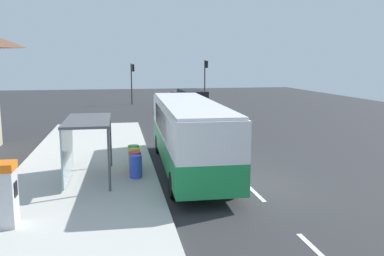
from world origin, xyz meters
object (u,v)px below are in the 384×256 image
ticket_machine (5,194)px  recycling_bin_red (135,163)px  sedan_near (179,98)px  white_van (192,100)px  bus_shelter (80,133)px  recycling_bin_yellow (134,159)px  traffic_light_far_side (132,77)px  bus (189,131)px  traffic_light_near_side (206,75)px  recycling_bin_green (134,155)px  recycling_bin_blue (136,167)px

ticket_machine → recycling_bin_red: (4.01, 5.11, -0.52)m
sedan_near → white_van: bearing=-90.7°
bus_shelter → sedan_near: bearing=73.9°
recycling_bin_yellow → traffic_light_far_side: traffic_light_far_side is taller
bus → sedan_near: (4.01, 29.04, -1.05)m
white_van → traffic_light_far_side: (-5.30, 9.78, 1.84)m
sedan_near → bus_shelter: 31.39m
bus → recycling_bin_red: 2.83m
ticket_machine → traffic_light_near_side: (13.71, 35.03, 2.26)m
recycling_bin_red → recycling_bin_green: (0.00, 1.40, 0.00)m
recycling_bin_green → traffic_light_near_side: size_ratio=0.18×
recycling_bin_blue → bus_shelter: bearing=173.1°
recycling_bin_blue → recycling_bin_yellow: 1.40m
traffic_light_near_side → white_van: bearing=-110.2°
recycling_bin_blue → recycling_bin_green: (0.00, 2.10, 0.00)m
bus → white_van: size_ratio=2.10×
white_van → recycling_bin_yellow: size_ratio=5.54×
traffic_light_near_side → traffic_light_far_side: size_ratio=1.09×
white_van → traffic_light_near_side: 9.80m
traffic_light_near_side → bus_shelter: size_ratio=1.29×
bus → traffic_light_near_side: 30.18m
traffic_light_near_side → traffic_light_far_side: bearing=174.7°
sedan_near → traffic_light_far_side: traffic_light_far_side is taller
bus → recycling_bin_red: bus is taller
ticket_machine → recycling_bin_blue: size_ratio=2.04×
bus → white_van: bearing=79.1°
traffic_light_far_side → bus_shelter: bearing=-96.1°
sedan_near → bus: bearing=-97.9°
bus_shelter → traffic_light_near_side: bearing=68.6°
bus → recycling_bin_red: size_ratio=11.65×
sedan_near → traffic_light_near_side: traffic_light_near_side is taller
bus → bus_shelter: bearing=-167.0°
recycling_bin_green → traffic_light_near_side: (9.70, 28.52, 2.77)m
bus → white_van: bus is taller
recycling_bin_blue → recycling_bin_yellow: same height
white_van → ticket_machine: (-10.41, -26.05, -0.17)m
recycling_bin_green → traffic_light_far_side: traffic_light_far_side is taller
recycling_bin_yellow → bus: bearing=-1.0°
ticket_machine → traffic_light_near_side: bearing=68.6°
recycling_bin_red → recycling_bin_green: same height
recycling_bin_blue → recycling_bin_yellow: bearing=90.0°
recycling_bin_yellow → traffic_light_near_side: traffic_light_near_side is taller
ticket_machine → recycling_bin_red: bearing=51.9°
bus → white_van: (3.91, 20.28, -0.50)m
recycling_bin_green → traffic_light_near_side: bearing=71.2°
recycling_bin_red → traffic_light_far_side: size_ratio=0.20×
recycling_bin_green → bus: bearing=-16.6°
white_van → recycling_bin_red: 21.90m
recycling_bin_red → ticket_machine: bearing=-128.1°
ticket_machine → recycling_bin_yellow: ticket_machine is taller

